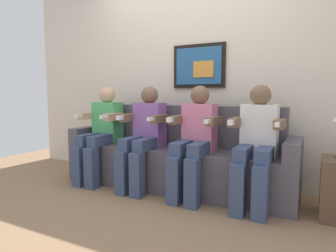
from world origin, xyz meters
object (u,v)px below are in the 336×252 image
object	(u,v)px
person_right_center	(195,137)
person_rightmost	(257,141)
couch	(175,160)
person_left_center	(144,133)
person_leftmost	(101,130)

from	to	relation	value
person_right_center	person_rightmost	size ratio (longest dim) A/B	1.00
couch	person_left_center	bearing A→B (deg)	-150.22
person_leftmost	person_right_center	distance (m)	1.18
person_left_center	person_right_center	bearing A→B (deg)	0.00
person_leftmost	person_rightmost	xyz separation A→B (m)	(1.77, 0.00, 0.00)
person_leftmost	person_left_center	world-z (taller)	same
person_left_center	couch	bearing A→B (deg)	29.78
couch	person_right_center	xyz separation A→B (m)	(0.30, -0.17, 0.29)
person_right_center	person_rightmost	bearing A→B (deg)	0.00
couch	person_right_center	size ratio (longest dim) A/B	2.26
person_rightmost	person_left_center	bearing A→B (deg)	180.00
couch	person_rightmost	xyz separation A→B (m)	(0.89, -0.17, 0.29)
person_right_center	person_rightmost	distance (m)	0.59
person_rightmost	couch	bearing A→B (deg)	169.20
person_leftmost	person_right_center	bearing A→B (deg)	0.00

